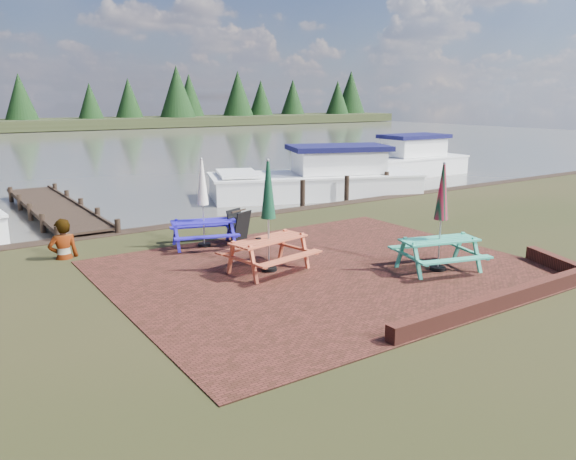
{
  "coord_description": "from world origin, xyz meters",
  "views": [
    {
      "loc": [
        -7.25,
        -8.37,
        3.72
      ],
      "look_at": [
        -0.87,
        1.15,
        1.0
      ],
      "focal_mm": 35.0,
      "sensor_mm": 36.0,
      "label": 1
    }
  ],
  "objects_px": {
    "jetty": "(54,208)",
    "person": "(61,219)",
    "chalkboard": "(239,227)",
    "boat_near": "(319,181)",
    "picnic_table_blue": "(203,217)",
    "picnic_table_red": "(269,234)",
    "picnic_table_teal": "(440,234)",
    "boat_far": "(403,163)"
  },
  "relations": [
    {
      "from": "jetty",
      "to": "boat_far",
      "type": "height_order",
      "value": "boat_far"
    },
    {
      "from": "picnic_table_teal",
      "to": "person",
      "type": "height_order",
      "value": "picnic_table_teal"
    },
    {
      "from": "jetty",
      "to": "boat_far",
      "type": "relative_size",
      "value": 1.24
    },
    {
      "from": "picnic_table_red",
      "to": "person",
      "type": "height_order",
      "value": "picnic_table_red"
    },
    {
      "from": "picnic_table_teal",
      "to": "boat_far",
      "type": "bearing_deg",
      "value": 62.94
    },
    {
      "from": "chalkboard",
      "to": "boat_near",
      "type": "height_order",
      "value": "boat_near"
    },
    {
      "from": "boat_near",
      "to": "jetty",
      "type": "bearing_deg",
      "value": 99.81
    },
    {
      "from": "picnic_table_blue",
      "to": "person",
      "type": "bearing_deg",
      "value": -176.8
    },
    {
      "from": "picnic_table_teal",
      "to": "chalkboard",
      "type": "height_order",
      "value": "picnic_table_teal"
    },
    {
      "from": "picnic_table_blue",
      "to": "boat_far",
      "type": "bearing_deg",
      "value": 45.51
    },
    {
      "from": "boat_near",
      "to": "picnic_table_red",
      "type": "bearing_deg",
      "value": 157.78
    },
    {
      "from": "chalkboard",
      "to": "person",
      "type": "height_order",
      "value": "person"
    },
    {
      "from": "picnic_table_red",
      "to": "chalkboard",
      "type": "xyz_separation_m",
      "value": [
        0.61,
        2.43,
        -0.39
      ]
    },
    {
      "from": "picnic_table_blue",
      "to": "person",
      "type": "relative_size",
      "value": 1.17
    },
    {
      "from": "picnic_table_teal",
      "to": "picnic_table_red",
      "type": "bearing_deg",
      "value": 162.44
    },
    {
      "from": "chalkboard",
      "to": "person",
      "type": "distance_m",
      "value": 4.28
    },
    {
      "from": "person",
      "to": "jetty",
      "type": "bearing_deg",
      "value": -99.05
    },
    {
      "from": "picnic_table_teal",
      "to": "boat_far",
      "type": "distance_m",
      "value": 16.94
    },
    {
      "from": "picnic_table_teal",
      "to": "person",
      "type": "xyz_separation_m",
      "value": [
        -6.61,
        5.55,
        0.13
      ]
    },
    {
      "from": "boat_far",
      "to": "jetty",
      "type": "bearing_deg",
      "value": 94.35
    },
    {
      "from": "jetty",
      "to": "chalkboard",
      "type": "bearing_deg",
      "value": -67.15
    },
    {
      "from": "jetty",
      "to": "boat_far",
      "type": "xyz_separation_m",
      "value": [
        17.0,
        0.8,
        0.36
      ]
    },
    {
      "from": "picnic_table_red",
      "to": "boat_near",
      "type": "distance_m",
      "value": 10.66
    },
    {
      "from": "boat_near",
      "to": "chalkboard",
      "type": "bearing_deg",
      "value": 149.68
    },
    {
      "from": "chalkboard",
      "to": "boat_near",
      "type": "xyz_separation_m",
      "value": [
        6.63,
        5.39,
        0.01
      ]
    },
    {
      "from": "picnic_table_teal",
      "to": "jetty",
      "type": "bearing_deg",
      "value": 130.88
    },
    {
      "from": "picnic_table_red",
      "to": "boat_far",
      "type": "relative_size",
      "value": 0.33
    },
    {
      "from": "picnic_table_blue",
      "to": "person",
      "type": "xyz_separation_m",
      "value": [
        -3.23,
        0.84,
        0.17
      ]
    },
    {
      "from": "boat_near",
      "to": "person",
      "type": "height_order",
      "value": "person"
    },
    {
      "from": "picnic_table_teal",
      "to": "jetty",
      "type": "xyz_separation_m",
      "value": [
        -5.55,
        11.68,
        -0.71
      ]
    },
    {
      "from": "chalkboard",
      "to": "jetty",
      "type": "bearing_deg",
      "value": 90.42
    },
    {
      "from": "picnic_table_red",
      "to": "picnic_table_blue",
      "type": "bearing_deg",
      "value": 84.74
    },
    {
      "from": "jetty",
      "to": "person",
      "type": "bearing_deg",
      "value": -99.82
    },
    {
      "from": "jetty",
      "to": "boat_near",
      "type": "xyz_separation_m",
      "value": [
        9.68,
        -1.84,
        0.35
      ]
    },
    {
      "from": "picnic_table_red",
      "to": "boat_far",
      "type": "xyz_separation_m",
      "value": [
        14.56,
        10.46,
        -0.38
      ]
    },
    {
      "from": "person",
      "to": "picnic_table_red",
      "type": "bearing_deg",
      "value": 135.52
    },
    {
      "from": "jetty",
      "to": "person",
      "type": "height_order",
      "value": "person"
    },
    {
      "from": "chalkboard",
      "to": "boat_near",
      "type": "bearing_deg",
      "value": 16.65
    },
    {
      "from": "person",
      "to": "boat_far",
      "type": "bearing_deg",
      "value": -158.24
    },
    {
      "from": "picnic_table_teal",
      "to": "person",
      "type": "distance_m",
      "value": 8.63
    },
    {
      "from": "chalkboard",
      "to": "boat_near",
      "type": "relative_size",
      "value": 0.1
    },
    {
      "from": "chalkboard",
      "to": "boat_far",
      "type": "bearing_deg",
      "value": 7.49
    }
  ]
}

